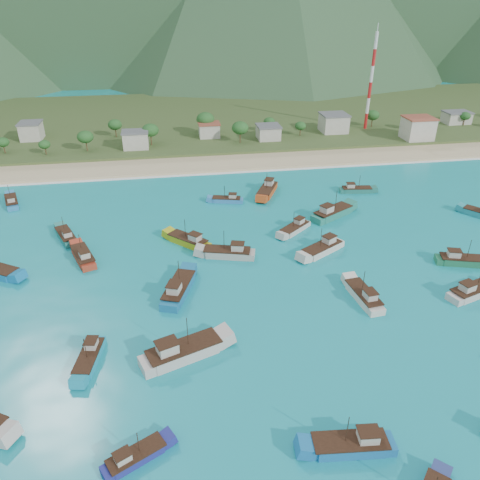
{
  "coord_description": "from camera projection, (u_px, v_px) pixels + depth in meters",
  "views": [
    {
      "loc": [
        -16.27,
        -72.87,
        52.81
      ],
      "look_at": [
        -1.51,
        18.0,
        3.0
      ],
      "focal_mm": 35.0,
      "sensor_mm": 36.0,
      "label": 1
    }
  ],
  "objects": [
    {
      "name": "beach",
      "position": [
        216.0,
        163.0,
        159.27
      ],
      "size": [
        400.0,
        18.0,
        1.2
      ],
      "primitive_type": "cube",
      "color": "beige",
      "rests_on": "ground"
    },
    {
      "name": "boat_3",
      "position": [
        178.0,
        290.0,
        91.13
      ],
      "size": [
        7.68,
        12.84,
        7.29
      ],
      "rotation": [
        0.0,
        0.0,
        5.93
      ],
      "color": "#156695",
      "rests_on": "ground"
    },
    {
      "name": "boat_17",
      "position": [
        66.0,
        236.0,
        111.22
      ],
      "size": [
        6.6,
        10.22,
        5.84
      ],
      "rotation": [
        0.0,
        0.0,
        0.41
      ],
      "color": "#23786F",
      "rests_on": "ground"
    },
    {
      "name": "boat_19",
      "position": [
        462.0,
        261.0,
        101.06
      ],
      "size": [
        11.2,
        6.12,
        6.35
      ],
      "rotation": [
        0.0,
        0.0,
        4.42
      ],
      "color": "#1F6D48",
      "rests_on": "ground"
    },
    {
      "name": "vegetation",
      "position": [
        187.0,
        130.0,
        176.28
      ],
      "size": [
        274.83,
        25.85,
        9.11
      ],
      "color": "#235623",
      "rests_on": "ground"
    },
    {
      "name": "boat_31",
      "position": [
        228.0,
        253.0,
        103.78
      ],
      "size": [
        12.0,
        6.36,
        6.8
      ],
      "rotation": [
        0.0,
        0.0,
        1.3
      ],
      "color": "#AAA69C",
      "rests_on": "ground"
    },
    {
      "name": "radio_tower",
      "position": [
        371.0,
        82.0,
        184.18
      ],
      "size": [
        1.2,
        1.2,
        36.66
      ],
      "color": "red",
      "rests_on": "ground"
    },
    {
      "name": "boat_5",
      "position": [
        351.0,
        445.0,
        60.28
      ],
      "size": [
        11.2,
        4.23,
        6.47
      ],
      "rotation": [
        0.0,
        0.0,
        1.48
      ],
      "color": "#1668A6",
      "rests_on": "ground"
    },
    {
      "name": "land",
      "position": [
        200.0,
        120.0,
        212.23
      ],
      "size": [
        400.0,
        110.0,
        2.4
      ],
      "primitive_type": "cube",
      "color": "#385123",
      "rests_on": "ground"
    },
    {
      "name": "boat_4",
      "position": [
        135.0,
        457.0,
        59.05
      ],
      "size": [
        8.61,
        6.08,
        4.97
      ],
      "rotation": [
        0.0,
        0.0,
        5.19
      ],
      "color": "navy",
      "rests_on": "ground"
    },
    {
      "name": "boat_26",
      "position": [
        356.0,
        190.0,
        136.7
      ],
      "size": [
        9.69,
        3.96,
        5.56
      ],
      "rotation": [
        0.0,
        0.0,
        4.58
      ],
      "color": "#206F61",
      "rests_on": "ground"
    },
    {
      "name": "boat_15",
      "position": [
        227.0,
        200.0,
        130.45
      ],
      "size": [
        9.07,
        4.6,
        5.15
      ],
      "rotation": [
        0.0,
        0.0,
        1.33
      ],
      "color": "#3079B8",
      "rests_on": "ground"
    },
    {
      "name": "boat_9",
      "position": [
        364.0,
        296.0,
        89.41
      ],
      "size": [
        4.3,
        11.02,
        6.35
      ],
      "rotation": [
        0.0,
        0.0,
        0.11
      ],
      "color": "beige",
      "rests_on": "ground"
    },
    {
      "name": "boat_32",
      "position": [
        473.0,
        292.0,
        90.74
      ],
      "size": [
        11.77,
        6.65,
        6.67
      ],
      "rotation": [
        0.0,
        0.0,
        5.03
      ],
      "color": "beige",
      "rests_on": "ground"
    },
    {
      "name": "boat_8",
      "position": [
        12.0,
        202.0,
        128.96
      ],
      "size": [
        5.85,
        10.35,
        5.87
      ],
      "rotation": [
        0.0,
        0.0,
        0.31
      ],
      "color": "teal",
      "rests_on": "ground"
    },
    {
      "name": "boat_12",
      "position": [
        332.0,
        213.0,
        121.8
      ],
      "size": [
        12.94,
        9.81,
        7.57
      ],
      "rotation": [
        0.0,
        0.0,
        5.25
      ],
      "color": "#1F7967",
      "rests_on": "ground"
    },
    {
      "name": "ground",
      "position": [
        263.0,
        296.0,
        90.69
      ],
      "size": [
        600.0,
        600.0,
        0.0
      ],
      "primitive_type": "plane",
      "color": "#0D8A92",
      "rests_on": "ground"
    },
    {
      "name": "boat_10",
      "position": [
        322.0,
        249.0,
        105.47
      ],
      "size": [
        11.52,
        8.81,
        6.75
      ],
      "rotation": [
        0.0,
        0.0,
        2.12
      ],
      "color": "beige",
      "rests_on": "ground"
    },
    {
      "name": "boat_1",
      "position": [
        89.0,
        358.0,
        74.69
      ],
      "size": [
        4.48,
        9.86,
        5.62
      ],
      "rotation": [
        0.0,
        0.0,
        2.96
      ],
      "color": "#1691B0",
      "rests_on": "ground"
    },
    {
      "name": "boat_6",
      "position": [
        183.0,
        352.0,
        75.27
      ],
      "size": [
        14.09,
        8.44,
        8.0
      ],
      "rotation": [
        0.0,
        0.0,
        5.07
      ],
      "color": "beige",
      "rests_on": "ground"
    },
    {
      "name": "boat_0",
      "position": [
        267.0,
        191.0,
        135.52
      ],
      "size": [
        8.52,
        12.49,
        7.17
      ],
      "rotation": [
        0.0,
        0.0,
        2.69
      ],
      "color": "#B94519",
      "rests_on": "ground"
    },
    {
      "name": "village",
      "position": [
        248.0,
        131.0,
        178.16
      ],
      "size": [
        212.62,
        31.73,
        7.84
      ],
      "color": "beige",
      "rests_on": "ground"
    },
    {
      "name": "boat_21",
      "position": [
        189.0,
        241.0,
        108.74
      ],
      "size": [
        10.21,
        10.2,
        6.58
      ],
      "rotation": [
        0.0,
        0.0,
        0.79
      ],
      "color": "#AEAF17",
      "rests_on": "ground"
    },
    {
      "name": "boat_11",
      "position": [
        83.0,
        257.0,
        102.56
      ],
      "size": [
        6.85,
        11.16,
        6.35
      ],
      "rotation": [
        0.0,
        0.0,
        0.37
      ],
      "color": "#A3341E",
      "rests_on": "ground"
    },
    {
      "name": "boat_30",
      "position": [
        295.0,
        229.0,
        114.75
      ],
      "size": [
        9.33,
        8.52,
        5.78
      ],
      "rotation": [
        0.0,
        0.0,
        2.27
      ],
      "color": "beige",
      "rests_on": "ground"
    },
    {
      "name": "surf_line",
      "position": [
        219.0,
        173.0,
        151.02
      ],
      "size": [
        400.0,
        2.5,
        0.08
      ],
      "primitive_type": "cube",
      "color": "white",
      "rests_on": "ground"
    }
  ]
}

